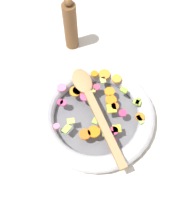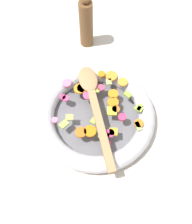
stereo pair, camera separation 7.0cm
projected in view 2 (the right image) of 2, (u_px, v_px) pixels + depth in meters
The scene contains 5 objects.
ground_plane at pixel (96, 120), 0.94m from camera, with size 4.00×4.00×0.00m, color beige.
skillet at pixel (96, 116), 0.92m from camera, with size 0.35×0.35×0.05m.
chopped_vegetables at pixel (99, 104), 0.91m from camera, with size 0.26×0.26×0.01m.
wooden_spoon at pixel (95, 104), 0.89m from camera, with size 0.34×0.10×0.01m.
pepper_mill at pixel (86, 23), 1.00m from camera, with size 0.04×0.04×0.20m.
Camera 2 is at (-0.38, 0.17, 0.85)m, focal length 50.00 mm.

